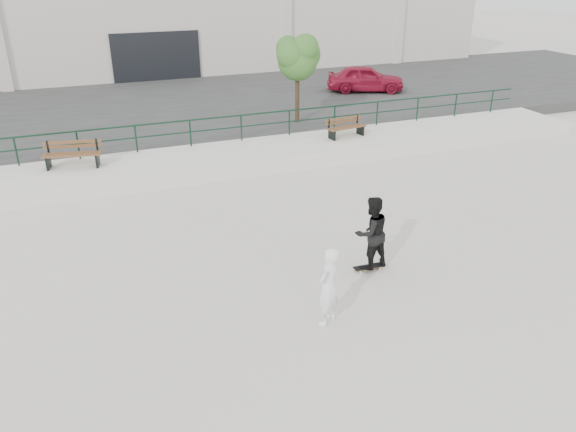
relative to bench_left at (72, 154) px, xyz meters
name	(u,v)px	position (x,y,z in m)	size (l,w,h in m)	color
ground	(342,298)	(5.23, -9.99, -0.94)	(120.00, 120.00, 0.00)	beige
ledge	(227,160)	(5.23, -0.49, -0.69)	(30.00, 3.00, 0.50)	beige
parking_strip	(180,107)	(5.23, 8.01, -0.69)	(60.00, 14.00, 0.50)	#323232
railing	(216,124)	(5.23, 0.81, 0.31)	(28.00, 0.06, 1.03)	#123220
bench_left	(72,154)	(0.00, 0.00, 0.00)	(1.99, 0.94, 0.88)	brown
bench_right	(346,127)	(10.23, -0.23, -0.06)	(1.70, 0.72, 0.76)	brown
tree	(298,56)	(9.33, 2.60, 2.35)	(2.09, 1.86, 3.72)	#3D311E
red_car	(365,78)	(14.99, 6.90, 0.25)	(1.62, 4.04, 1.38)	maroon
skateboard	(369,267)	(6.42, -9.10, -0.86)	(0.79, 0.24, 0.09)	black
standing_skater	(371,233)	(6.42, -9.10, 0.08)	(0.89, 0.70, 1.84)	black
seated_skater	(328,286)	(4.53, -10.71, -0.06)	(0.64, 0.42, 1.75)	white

